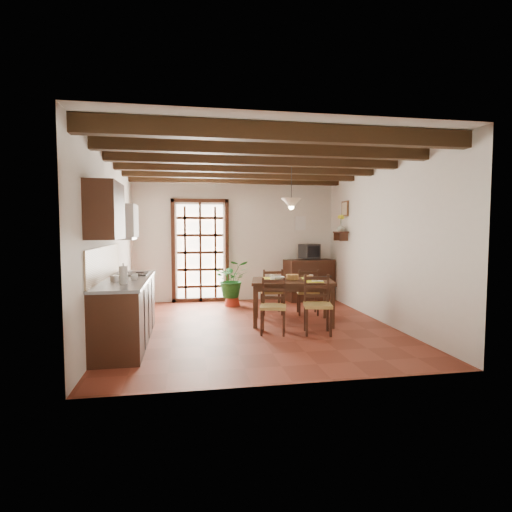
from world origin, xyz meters
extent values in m
plane|color=maroon|center=(0.00, 0.00, 0.00)|extent=(5.00, 5.00, 0.00)
cube|color=silver|center=(0.00, 2.50, 1.40)|extent=(4.50, 0.02, 2.80)
cube|color=silver|center=(0.00, -2.50, 1.40)|extent=(4.50, 0.02, 2.80)
cube|color=silver|center=(-2.25, 0.00, 1.40)|extent=(0.02, 5.00, 2.80)
cube|color=silver|center=(2.25, 0.00, 1.40)|extent=(0.02, 5.00, 2.80)
cube|color=white|center=(0.00, 0.00, 2.80)|extent=(4.50, 5.00, 0.02)
cube|color=black|center=(0.00, -2.10, 2.69)|extent=(4.50, 0.14, 0.20)
cube|color=black|center=(0.00, -1.26, 2.69)|extent=(4.50, 0.14, 0.20)
cube|color=black|center=(0.00, -0.42, 2.69)|extent=(4.50, 0.14, 0.20)
cube|color=black|center=(0.00, 0.42, 2.69)|extent=(4.50, 0.14, 0.20)
cube|color=black|center=(0.00, 1.26, 2.69)|extent=(4.50, 0.14, 0.20)
cube|color=black|center=(0.00, 2.10, 2.69)|extent=(4.50, 0.14, 0.20)
cube|color=white|center=(-0.80, 2.49, 1.10)|extent=(1.01, 0.02, 2.11)
cube|color=black|center=(-0.80, 2.44, 2.24)|extent=(1.26, 0.10, 0.08)
cube|color=black|center=(-1.39, 2.44, 1.10)|extent=(0.08, 0.10, 2.28)
cube|color=black|center=(-0.21, 2.44, 1.10)|extent=(0.08, 0.10, 2.28)
cube|color=black|center=(-0.80, 2.42, 1.10)|extent=(1.01, 0.03, 2.02)
cube|color=black|center=(-1.95, -0.60, 0.44)|extent=(0.60, 2.20, 0.88)
cube|color=slate|center=(-1.95, -0.60, 0.90)|extent=(0.64, 2.25, 0.04)
cube|color=tan|center=(-2.23, -0.60, 1.13)|extent=(0.02, 2.20, 0.50)
cube|color=black|center=(-2.08, -1.30, 1.85)|extent=(0.35, 0.80, 0.70)
cube|color=white|center=(-2.05, -0.05, 1.75)|extent=(0.38, 0.60, 0.50)
cube|color=silver|center=(-2.05, -0.05, 1.48)|extent=(0.32, 0.55, 0.04)
cube|color=black|center=(-1.95, -0.05, 0.93)|extent=(0.50, 0.55, 0.02)
cylinder|color=white|center=(-1.90, -1.15, 1.03)|extent=(0.11, 0.11, 0.24)
cylinder|color=silver|center=(-2.05, -0.85, 0.95)|extent=(0.14, 0.14, 0.10)
cube|color=#371E12|center=(0.69, 0.15, 0.72)|extent=(1.52, 1.13, 0.05)
cube|color=#371E12|center=(0.69, 0.15, 0.65)|extent=(1.37, 1.02, 0.10)
cube|color=#371E12|center=(1.38, 0.40, 0.35)|extent=(0.08, 0.08, 0.70)
cube|color=#371E12|center=(0.15, 0.64, 0.35)|extent=(0.08, 0.08, 0.70)
cube|color=#371E12|center=(1.23, -0.35, 0.35)|extent=(0.08, 0.08, 0.70)
cube|color=#371E12|center=(0.00, -0.11, 0.35)|extent=(0.08, 0.08, 0.70)
cube|color=#AB9048|center=(0.22, -0.49, 0.42)|extent=(0.48, 0.46, 0.05)
cube|color=black|center=(0.26, -0.34, 0.64)|extent=(0.39, 0.14, 0.43)
cube|color=black|center=(0.22, -0.49, 0.21)|extent=(0.45, 0.44, 0.42)
cube|color=#AB9048|center=(0.89, -0.62, 0.45)|extent=(0.49, 0.48, 0.05)
cube|color=black|center=(0.93, -0.46, 0.68)|extent=(0.42, 0.12, 0.46)
cube|color=black|center=(0.89, -0.62, 0.22)|extent=(0.47, 0.45, 0.45)
cube|color=#AB9048|center=(0.49, 0.92, 0.43)|extent=(0.42, 0.40, 0.05)
cube|color=black|center=(0.48, 0.75, 0.65)|extent=(0.40, 0.05, 0.44)
cube|color=black|center=(0.49, 0.92, 0.22)|extent=(0.40, 0.38, 0.43)
cube|color=#AB9048|center=(1.17, 0.78, 0.43)|extent=(0.46, 0.44, 0.05)
cube|color=black|center=(1.14, 0.63, 0.65)|extent=(0.40, 0.10, 0.44)
cube|color=black|center=(1.17, 0.78, 0.21)|extent=(0.43, 0.42, 0.43)
cube|color=#FBFE28|center=(0.35, -0.07, 0.74)|extent=(0.31, 0.24, 0.01)
cube|color=#FBFE28|center=(1.03, -0.07, 0.74)|extent=(0.31, 0.24, 0.01)
cube|color=#FBFE28|center=(0.35, 0.36, 0.74)|extent=(0.31, 0.24, 0.01)
cube|color=#FBFE28|center=(1.03, 0.36, 0.74)|extent=(0.31, 0.24, 0.01)
cylinder|color=olive|center=(0.69, 0.15, 0.78)|extent=(0.22, 0.22, 0.09)
imported|color=white|center=(0.46, 0.24, 0.77)|extent=(0.25, 0.25, 0.05)
cube|color=black|center=(1.64, 2.23, 0.46)|extent=(1.15, 0.66, 0.92)
cube|color=black|center=(1.64, 2.23, 1.11)|extent=(0.47, 0.45, 0.33)
cube|color=black|center=(1.64, 2.05, 1.11)|extent=(0.30, 0.12, 0.24)
cube|color=white|center=(1.50, 2.48, 1.75)|extent=(0.25, 0.03, 0.32)
cone|color=maroon|center=(-0.16, 1.82, 0.11)|extent=(0.34, 0.34, 0.21)
imported|color=#144C19|center=(-0.16, 1.82, 0.57)|extent=(1.92, 1.67, 2.04)
cube|color=black|center=(2.14, 1.60, 1.55)|extent=(0.20, 0.42, 0.03)
cube|color=black|center=(2.14, 1.43, 1.46)|extent=(0.18, 0.03, 0.18)
cube|color=black|center=(2.14, 1.77, 1.46)|extent=(0.18, 0.03, 0.18)
imported|color=#B2BFB2|center=(2.14, 1.60, 1.65)|extent=(0.15, 0.15, 0.15)
sphere|color=#FBFE28|center=(2.14, 1.60, 1.86)|extent=(0.14, 0.14, 0.14)
cylinder|color=#144C19|center=(2.14, 1.60, 1.71)|extent=(0.01, 0.01, 0.28)
cube|color=brown|center=(2.23, 1.60, 2.05)|extent=(0.03, 0.32, 0.32)
cube|color=#C3B292|center=(2.21, 1.60, 2.05)|extent=(0.01, 0.26, 0.26)
cylinder|color=black|center=(0.69, 0.25, 2.45)|extent=(0.01, 0.01, 0.70)
cone|color=#FBE7CA|center=(0.69, 0.25, 2.08)|extent=(0.36, 0.36, 0.14)
sphere|color=#FFD88C|center=(0.69, 0.25, 2.00)|extent=(0.09, 0.09, 0.09)
camera|label=1|loc=(-1.09, -6.46, 1.64)|focal=28.00mm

